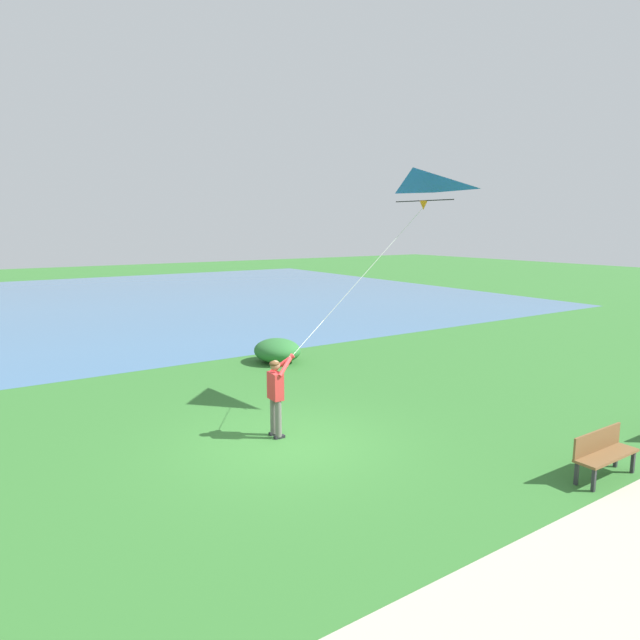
% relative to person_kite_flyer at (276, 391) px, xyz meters
% --- Properties ---
extents(ground_plane, '(120.00, 120.00, 0.00)m').
position_rel_person_kite_flyer_xyz_m(ground_plane, '(0.44, 0.02, -1.05)').
color(ground_plane, '#33702D').
extents(lake_water, '(36.00, 44.00, 0.01)m').
position_rel_person_kite_flyer_xyz_m(lake_water, '(-25.46, 4.02, -1.04)').
color(lake_water, teal).
rests_on(lake_water, ground).
extents(walkway_path, '(2.87, 32.03, 0.02)m').
position_rel_person_kite_flyer_xyz_m(walkway_path, '(6.81, 2.02, -1.04)').
color(walkway_path, '#B7AD99').
rests_on(walkway_path, ground).
extents(person_kite_flyer, '(0.52, 0.62, 1.83)m').
position_rel_person_kite_flyer_xyz_m(person_kite_flyer, '(0.00, 0.00, 0.00)').
color(person_kite_flyer, '#232328').
rests_on(person_kite_flyer, ground).
extents(flying_kite, '(1.96, 3.87, 4.01)m').
position_rel_person_kite_flyer_xyz_m(flying_kite, '(0.19, 3.69, 4.37)').
color(flying_kite, blue).
extents(park_bench_near_walkway, '(0.46, 1.51, 0.88)m').
position_rel_person_kite_flyer_xyz_m(park_bench_near_walkway, '(5.11, 4.00, -0.54)').
color(park_bench_near_walkway, brown).
rests_on(park_bench_near_walkway, ground).
extents(lakeside_shrub, '(1.73, 1.54, 0.81)m').
position_rel_person_kite_flyer_xyz_m(lakeside_shrub, '(-6.01, 3.40, -0.64)').
color(lakeside_shrub, '#2D7033').
rests_on(lakeside_shrub, ground).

